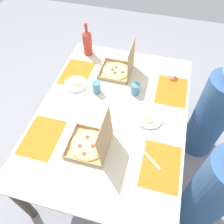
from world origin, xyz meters
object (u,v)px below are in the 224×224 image
Objects in this scene: cup_clear_right at (135,89)px; condiment_bowl at (171,75)px; pizza_box_corner_left at (92,143)px; diner_left_seat at (211,115)px; plate_near_right at (76,84)px; diner_right_seat at (212,192)px; pizza_box_edge_far at (119,69)px; cup_spare at (96,87)px; plate_far_left at (149,118)px; soda_bottle at (87,42)px.

cup_clear_right reaches higher than condiment_bowl.
condiment_bowl is (-0.88, 0.47, -0.03)m from pizza_box_corner_left.
cup_clear_right is 0.77m from diner_left_seat.
cup_clear_right is (-0.60, 0.19, 0.00)m from pizza_box_corner_left.
diner_right_seat is (0.58, 1.24, -0.22)m from plate_near_right.
condiment_bowl is at bearing 97.93° from pizza_box_edge_far.
condiment_bowl is 1.03m from diner_right_seat.
pizza_box_corner_left is 2.99× the size of cup_spare.
condiment_bowl is at bearing 135.41° from cup_clear_right.
cup_spare is (-0.17, -0.48, 0.04)m from plate_far_left.
condiment_bowl is (-0.28, 0.28, -0.03)m from cup_clear_right.
cup_clear_right is 0.40m from condiment_bowl.
pizza_box_edge_far is (-0.82, -0.01, -0.00)m from pizza_box_corner_left.
cup_spare is at bearing 80.81° from plate_near_right.
cup_clear_right is at bearing 102.33° from cup_spare.
cup_spare reaches higher than condiment_bowl.
pizza_box_corner_left is 1.00m from condiment_bowl.
diner_left_seat is (0.31, 1.28, -0.35)m from soda_bottle.
soda_bottle is 0.86m from condiment_bowl.
cup_spare reaches higher than plate_near_right.
plate_near_right is 0.18× the size of diner_right_seat.
cup_clear_right is at bearing -146.75° from plate_far_left.
cup_clear_right is 0.09× the size of diner_left_seat.
plate_near_right is at bearing -68.22° from condiment_bowl.
pizza_box_corner_left reaches higher than pizza_box_edge_far.
pizza_box_corner_left is 0.82m from pizza_box_edge_far.
pizza_box_corner_left is 1.00× the size of soda_bottle.
cup_spare is at bearing -80.02° from diner_left_seat.
plate_near_right is 0.21m from cup_spare.
plate_far_left is at bearing -12.78° from condiment_bowl.
soda_bottle is 1.68m from diner_right_seat.
plate_near_right is at bearing -83.12° from diner_left_seat.
pizza_box_corner_left is at bearing 0.37° from pizza_box_edge_far.
soda_bottle is at bearing -175.33° from plate_near_right.
cup_spare reaches higher than plate_far_left.
diner_left_seat is (-0.36, 0.55, -0.23)m from plate_far_left.
diner_left_seat is at bearing 68.30° from condiment_bowl.
diner_right_seat reaches higher than soda_bottle.
pizza_box_edge_far is 0.43m from soda_bottle.
pizza_box_edge_far is at bearing 61.46° from soda_bottle.
diner_right_seat is (0.02, 0.91, -0.26)m from pizza_box_corner_left.
pizza_box_corner_left is at bearing -91.38° from diner_right_seat.
diner_right_seat is at bearing 25.66° from condiment_bowl.
pizza_box_edge_far is 0.96m from diner_left_seat.
condiment_bowl is 0.53m from diner_left_seat.
diner_right_seat is at bearing 49.12° from cup_clear_right.
soda_bottle reaches higher than condiment_bowl.
soda_bottle reaches higher than plate_far_left.
plate_near_right and plate_far_left have the same top height.
pizza_box_edge_far is at bearing 156.37° from cup_spare.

